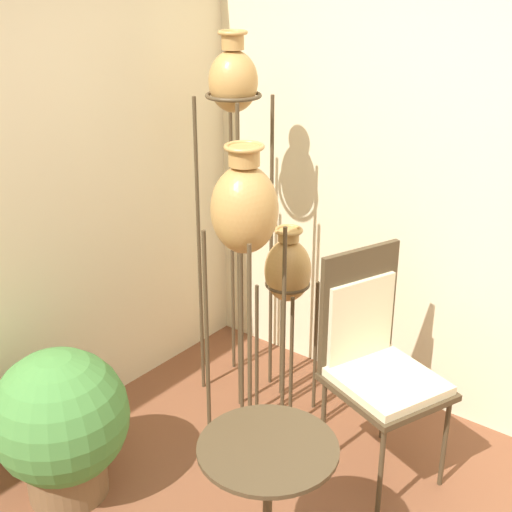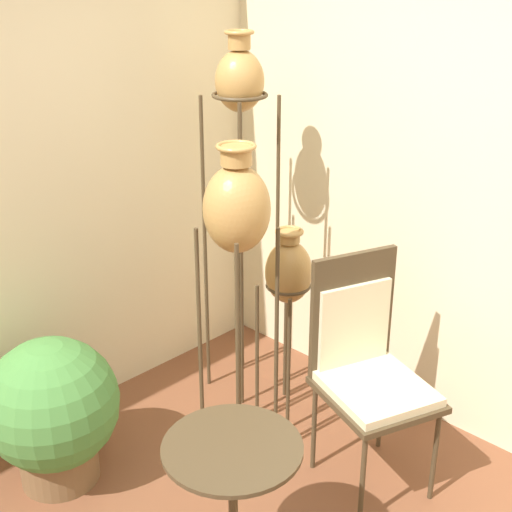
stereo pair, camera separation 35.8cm
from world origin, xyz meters
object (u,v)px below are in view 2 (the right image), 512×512
Objects in this scene: vase_stand_tall at (240,100)px; vase_stand_medium at (237,214)px; chair at (366,361)px; vase_stand_short at (288,275)px; side_table at (233,487)px; potted_plant at (53,410)px.

vase_stand_tall reaches higher than vase_stand_medium.
vase_stand_tall reaches higher than chair.
vase_stand_short is 1.27m from side_table.
chair is 1.57× the size of side_table.
vase_stand_tall is at bearing -2.15° from potted_plant.
potted_plant reaches higher than side_table.
vase_stand_medium reaches higher than vase_stand_short.
vase_stand_short reaches higher than potted_plant.
vase_stand_short is at bearing -19.57° from potted_plant.
potted_plant is at bearing 148.36° from vase_stand_medium.
vase_stand_medium is at bearing 44.25° from side_table.
vase_stand_medium is 2.27× the size of side_table.
vase_stand_tall is 1.81× the size of chair.
side_table is at bearing -135.89° from vase_stand_tall.
chair is 0.94m from side_table.
chair is at bearing -61.02° from vase_stand_medium.
chair is at bearing 4.64° from side_table.
vase_stand_tall is at bearing 43.92° from vase_stand_medium.
vase_stand_medium is 0.61m from vase_stand_short.
vase_stand_medium is 1.44× the size of chair.
potted_plant is (-1.05, 1.00, -0.23)m from chair.
side_table is at bearing -135.75° from vase_stand_medium.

